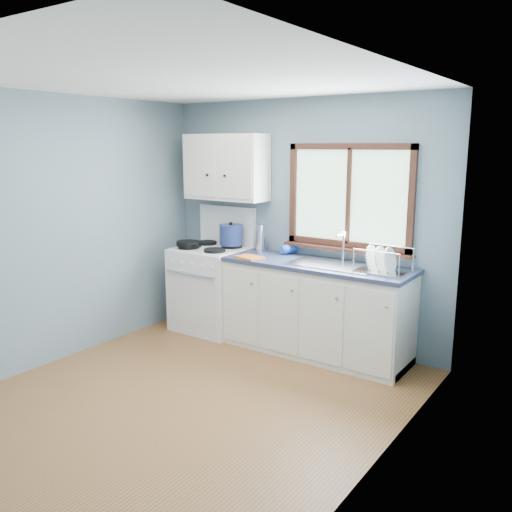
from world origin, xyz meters
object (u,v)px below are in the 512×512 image
Objects in this scene: gas_range at (212,286)px; utensil_crock at (261,244)px; skillet at (188,243)px; stockpot at (231,235)px; dish_rack at (382,265)px; sink at (333,271)px; thermos at (260,239)px; base_cabinets at (316,313)px.

utensil_crock is (0.51, 0.23, 0.50)m from gas_range.
skillet is 0.80m from utensil_crock.
utensil_crock reaches higher than skillet.
stockpot reaches higher than skillet.
stockpot is 0.74× the size of dish_rack.
stockpot is at bearing 175.00° from sink.
thermos reaches higher than skillet.
utensil_crock is (0.34, 0.09, -0.08)m from stockpot.
stockpot is at bearing 56.60° from skillet.
utensil_crock is 1.47m from dish_rack.
gas_range is 0.74× the size of base_cabinets.
utensil_crock reaches higher than base_cabinets.
base_cabinets is 2.20× the size of sink.
sink is 0.92m from thermos.
stockpot is (-1.13, 0.11, 0.66)m from base_cabinets.
sink and thermos have the same top height.
sink reaches higher than skillet.
sink is 1.68m from skillet.
gas_range reaches higher than sink.
dish_rack is at bearing 20.29° from skillet.
thermos is (0.41, -0.04, -0.00)m from stockpot.
utensil_crock is at bearing 118.87° from thermos.
dish_rack is (1.97, 0.00, 0.49)m from gas_range.
skillet is (-1.66, -0.19, 0.13)m from sink.
skillet is (-1.48, -0.19, 0.57)m from base_cabinets.
thermos is 0.65× the size of dish_rack.
stockpot is 1.14× the size of thermos.
dish_rack is (1.79, -0.13, -0.09)m from stockpot.
gas_range is 1.53m from sink.
skillet is 0.85× the size of dish_rack.
stockpot is at bearing 177.95° from dish_rack.
sink is at bearing -179.61° from dish_rack.
gas_range is at bearing -179.29° from sink.
gas_range is at bearing -179.18° from base_cabinets.
utensil_crock is 0.18m from thermos.
stockpot is (-1.31, 0.11, 0.21)m from sink.
skillet is (-0.18, -0.17, 0.49)m from gas_range.
gas_range is 2.03m from dish_rack.
sink reaches higher than dish_rack.
gas_range is at bearing -177.83° from dish_rack.
gas_range reaches higher than dish_rack.
utensil_crock is (0.69, 0.40, 0.01)m from skillet.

